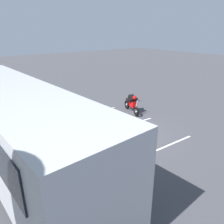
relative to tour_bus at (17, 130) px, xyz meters
name	(u,v)px	position (x,y,z in m)	size (l,w,h in m)	color
ground_plane	(117,134)	(0.14, -4.72, -1.65)	(80.00, 80.00, 0.00)	#424247
tour_bus	(17,130)	(0.00, 0.00, 0.00)	(10.67, 3.25, 3.25)	#B7BABF
spectator_far_left	(110,140)	(-1.76, -2.90, -0.60)	(0.57, 0.31, 1.76)	black
spectator_left	(96,130)	(-0.74, -2.93, -0.56)	(0.58, 0.34, 1.81)	#473823
spectator_centre	(80,124)	(0.39, -2.79, -0.65)	(0.58, 0.36, 1.68)	#473823
spectator_right	(71,118)	(1.27, -2.80, -0.62)	(0.57, 0.33, 1.71)	black
spectator_far_right	(63,112)	(2.10, -2.75, -0.57)	(0.57, 0.33, 1.80)	black
parked_motorcycle_silver	(68,142)	(0.09, -2.00, -1.16)	(2.05, 0.58, 0.99)	black
stunt_motorcycle	(132,103)	(2.05, -7.45, -1.03)	(2.00, 0.82, 1.23)	black
bay_line_a	(160,149)	(-2.21, -5.37, -1.64)	(0.22, 4.38, 0.01)	white
bay_line_b	(120,128)	(0.66, -5.37, -1.64)	(0.23, 4.70, 0.01)	white
bay_line_c	(92,113)	(3.52, -5.37, -1.64)	(0.20, 3.52, 0.01)	white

